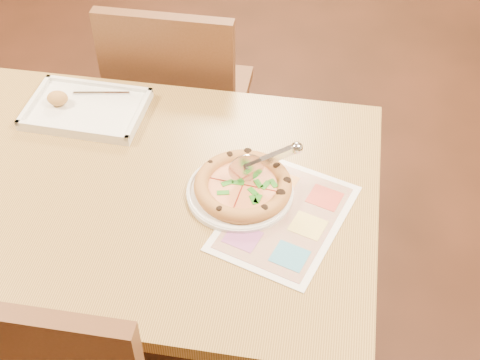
% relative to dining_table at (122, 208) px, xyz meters
% --- Properties ---
extents(dining_table, '(1.30, 0.85, 0.72)m').
position_rel_dining_table_xyz_m(dining_table, '(0.00, 0.00, 0.00)').
color(dining_table, '#A58142').
rests_on(dining_table, ground).
extents(chair_far, '(0.42, 0.42, 0.47)m').
position_rel_dining_table_xyz_m(chair_far, '(-0.00, 0.60, -0.07)').
color(chair_far, brown).
rests_on(chair_far, ground).
extents(plate, '(0.32, 0.32, 0.01)m').
position_rel_dining_table_xyz_m(plate, '(0.31, 0.02, 0.09)').
color(plate, white).
rests_on(plate, dining_table).
extents(pizza, '(0.24, 0.24, 0.04)m').
position_rel_dining_table_xyz_m(pizza, '(0.32, 0.02, 0.11)').
color(pizza, '#CA8545').
rests_on(pizza, plate).
extents(pizza_cutter, '(0.16, 0.07, 0.10)m').
position_rel_dining_table_xyz_m(pizza_cutter, '(0.36, 0.05, 0.17)').
color(pizza_cutter, silver).
rests_on(pizza_cutter, pizza).
extents(appetizer_tray, '(0.33, 0.23, 0.06)m').
position_rel_dining_table_xyz_m(appetizer_tray, '(-0.17, 0.26, 0.10)').
color(appetizer_tray, white).
rests_on(appetizer_tray, dining_table).
extents(menu, '(0.36, 0.42, 0.00)m').
position_rel_dining_table_xyz_m(menu, '(0.43, -0.04, 0.09)').
color(menu, white).
rests_on(menu, dining_table).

